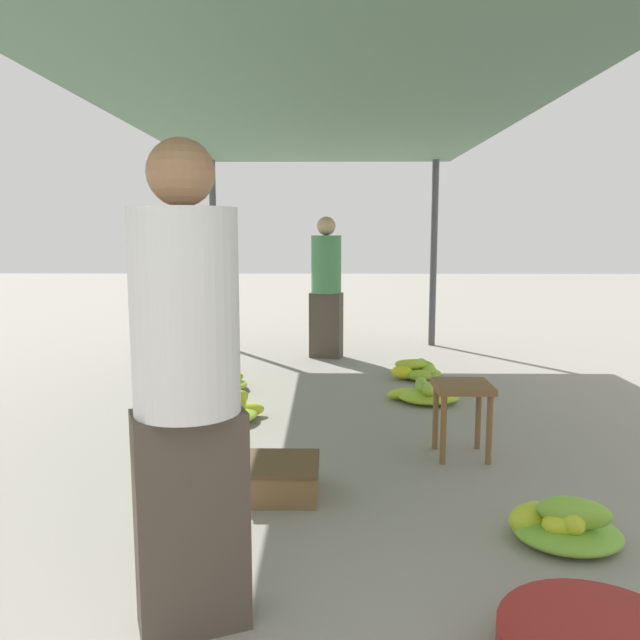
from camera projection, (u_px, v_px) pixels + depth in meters
canopy_post_back_left at (214, 254)px, 7.57m from camera, size 0.08×0.08×2.23m
canopy_post_back_right at (434, 254)px, 7.53m from camera, size 0.08×0.08×2.23m
canopy_tarp at (321, 106)px, 4.34m from camera, size 3.07×6.56×0.04m
vendor_foreground at (187, 385)px, 2.08m from camera, size 0.46×0.46×1.67m
stool at (462, 398)px, 3.81m from camera, size 0.34×0.34×0.46m
banana_pile_left_0 at (220, 411)px, 4.58m from camera, size 0.66×0.55×0.21m
banana_pile_left_1 at (219, 380)px, 5.47m from camera, size 0.52×0.60×0.27m
banana_pile_right_0 at (417, 370)px, 5.92m from camera, size 0.50×0.56×0.19m
banana_pile_right_1 at (564, 525)px, 2.77m from camera, size 0.51×0.41×0.23m
banana_pile_right_2 at (428, 394)px, 5.10m from camera, size 0.61×0.48×0.19m
crate_near at (281, 478)px, 3.28m from camera, size 0.40×0.40×0.18m
shopper_walking_mid at (326, 285)px, 6.82m from camera, size 0.40×0.40×1.55m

